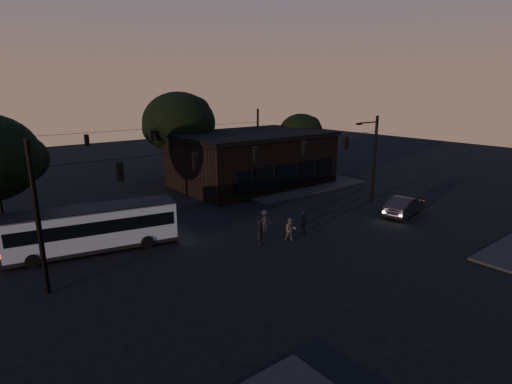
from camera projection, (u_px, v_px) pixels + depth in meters
ground at (297, 252)px, 24.31m from camera, size 120.00×120.00×0.00m
sidewalk_far_right at (286, 183)px, 42.14m from camera, size 14.00×10.00×0.15m
building at (252, 159)px, 41.16m from camera, size 15.40×10.41×5.40m
tree_behind at (179, 123)px, 41.84m from camera, size 7.60×7.60×9.43m
tree_right at (301, 132)px, 47.65m from camera, size 5.20×5.20×6.86m
signal_rig_near at (256, 171)px, 26.23m from camera, size 26.24×0.30×7.50m
signal_rig_far at (153, 147)px, 38.41m from camera, size 26.24×0.30×7.50m
bus at (94, 226)px, 24.27m from camera, size 10.05×4.21×2.75m
car at (404, 206)px, 31.37m from camera, size 4.82×2.38×1.52m
pedestrian_a at (260, 233)px, 25.31m from camera, size 0.72×0.67×1.65m
pedestrian_b at (290, 230)px, 26.01m from camera, size 0.95×0.90×1.55m
pedestrian_c at (303, 223)px, 27.25m from camera, size 1.02×0.74×1.61m
pedestrian_d at (265, 221)px, 27.76m from camera, size 1.10×0.81×1.53m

